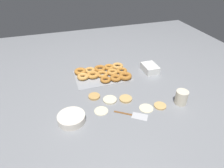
{
  "coord_description": "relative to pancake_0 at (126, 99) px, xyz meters",
  "views": [
    {
      "loc": [
        0.41,
        1.14,
        0.91
      ],
      "look_at": [
        0.02,
        -0.08,
        0.04
      ],
      "focal_mm": 32.0,
      "sensor_mm": 36.0,
      "label": 1
    }
  ],
  "objects": [
    {
      "name": "pancake_2",
      "position": [
        -0.2,
        0.14,
        -0.0
      ],
      "size": [
        0.08,
        0.08,
        0.01
      ],
      "primitive_type": "cylinder",
      "color": "tan",
      "rests_on": "ground_plane"
    },
    {
      "name": "donut_tray",
      "position": [
        0.06,
        -0.38,
        0.01
      ],
      "size": [
        0.46,
        0.31,
        0.04
      ],
      "color": "#93969B",
      "rests_on": "ground_plane"
    },
    {
      "name": "pancake_0",
      "position": [
        0.0,
        0.0,
        0.0
      ],
      "size": [
        0.09,
        0.09,
        0.01
      ],
      "primitive_type": "cylinder",
      "color": "tan",
      "rests_on": "ground_plane"
    },
    {
      "name": "pancake_3",
      "position": [
        -0.1,
        0.14,
        -0.0
      ],
      "size": [
        0.1,
        0.1,
        0.01
      ],
      "primitive_type": "cylinder",
      "color": "beige",
      "rests_on": "ground_plane"
    },
    {
      "name": "pancake_1",
      "position": [
        0.2,
        0.07,
        -0.0
      ],
      "size": [
        0.09,
        0.09,
        0.01
      ],
      "primitive_type": "cylinder",
      "color": "beige",
      "rests_on": "ground_plane"
    },
    {
      "name": "batter_bowl",
      "position": [
        0.4,
        0.1,
        0.02
      ],
      "size": [
        0.18,
        0.18,
        0.05
      ],
      "color": "silver",
      "rests_on": "ground_plane"
    },
    {
      "name": "pancake_4",
      "position": [
        0.21,
        -0.1,
        0.0
      ],
      "size": [
        0.09,
        0.09,
        0.02
      ],
      "primitive_type": "cylinder",
      "color": "tan",
      "rests_on": "ground_plane"
    },
    {
      "name": "ground_plane",
      "position": [
        0.03,
        -0.09,
        -0.01
      ],
      "size": [
        3.0,
        3.0,
        0.0
      ],
      "primitive_type": "plane",
      "color": "gray"
    },
    {
      "name": "pancake_5",
      "position": [
        0.11,
        -0.02,
        0.0
      ],
      "size": [
        0.1,
        0.1,
        0.02
      ],
      "primitive_type": "cylinder",
      "color": "beige",
      "rests_on": "ground_plane"
    },
    {
      "name": "spatula",
      "position": [
        -0.0,
        0.18,
        -0.0
      ],
      "size": [
        0.21,
        0.16,
        0.01
      ],
      "rotation": [
        0.0,
        0.0,
        2.55
      ],
      "color": "brown",
      "rests_on": "ground_plane"
    },
    {
      "name": "paper_cup",
      "position": [
        -0.36,
        0.15,
        0.04
      ],
      "size": [
        0.09,
        0.09,
        0.1
      ],
      "color": "beige",
      "rests_on": "ground_plane"
    },
    {
      "name": "container_stack",
      "position": [
        -0.35,
        -0.31,
        0.02
      ],
      "size": [
        0.12,
        0.16,
        0.06
      ],
      "color": "white",
      "rests_on": "ground_plane"
    }
  ]
}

